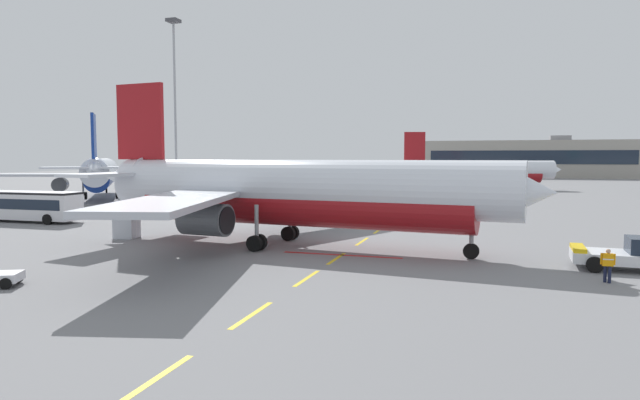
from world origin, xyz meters
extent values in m
cube|color=yellow|center=(18.00, 0.96, 0.00)|extent=(0.24, 4.00, 0.01)
cube|color=yellow|center=(18.00, 7.76, 0.00)|extent=(0.24, 4.00, 0.01)
cube|color=yellow|center=(18.00, 14.80, 0.00)|extent=(0.24, 4.00, 0.01)
cube|color=yellow|center=(18.00, 20.67, 0.00)|extent=(0.24, 4.00, 0.01)
cube|color=yellow|center=(18.00, 28.03, 0.00)|extent=(0.24, 4.00, 0.01)
cube|color=yellow|center=(18.00, 34.53, 0.00)|extent=(0.24, 4.00, 0.01)
cube|color=yellow|center=(18.00, 41.43, 0.00)|extent=(0.24, 4.00, 0.01)
cube|color=yellow|center=(18.00, 48.89, 0.00)|extent=(0.24, 4.00, 0.01)
cube|color=yellow|center=(18.00, 55.27, 0.00)|extent=(0.24, 4.00, 0.01)
cube|color=yellow|center=(18.00, 62.60, 0.00)|extent=(0.24, 4.00, 0.01)
cube|color=yellow|center=(18.00, 68.87, 0.00)|extent=(0.24, 4.00, 0.01)
cube|color=yellow|center=(18.00, 75.00, 0.00)|extent=(0.24, 4.00, 0.01)
cube|color=yellow|center=(18.00, 81.05, 0.00)|extent=(0.24, 4.00, 0.01)
cube|color=yellow|center=(18.00, 87.42, 0.00)|extent=(0.24, 4.00, 0.01)
cube|color=#B21414|center=(18.00, 22.00, 0.00)|extent=(8.00, 0.40, 0.01)
cylinder|color=silver|center=(14.29, 24.23, 4.30)|extent=(30.33, 6.76, 3.80)
cylinder|color=maroon|center=(14.29, 24.23, 3.26)|extent=(24.73, 5.91, 3.50)
cone|color=silver|center=(29.27, 22.74, 4.30)|extent=(3.85, 4.05, 3.72)
cone|color=silver|center=(-1.38, 25.79, 4.78)|extent=(4.50, 3.63, 3.23)
cube|color=#192333|center=(28.22, 22.85, 4.97)|extent=(1.87, 2.99, 0.60)
cube|color=maroon|center=(0.36, 25.62, 9.20)|extent=(4.41, 0.79, 6.00)
cube|color=silver|center=(-0.02, 28.87, 5.06)|extent=(3.82, 6.69, 0.24)
cube|color=silver|center=(-0.66, 22.50, 5.06)|extent=(3.82, 6.69, 0.24)
cube|color=#B7BCC6|center=(11.18, 33.09, 3.83)|extent=(11.53, 17.44, 0.36)
cube|color=#B7BCC6|center=(9.49, 16.17, 3.83)|extent=(8.66, 17.65, 0.36)
cylinder|color=#4C4F54|center=(10.73, 30.11, 2.38)|extent=(3.39, 2.41, 2.10)
cylinder|color=black|center=(12.32, 29.96, 2.38)|extent=(0.30, 1.79, 1.79)
cylinder|color=#4C4F54|center=(9.64, 19.17, 2.38)|extent=(3.39, 2.41, 2.10)
cylinder|color=black|center=(11.23, 19.01, 2.38)|extent=(0.30, 1.79, 1.79)
cylinder|color=gray|center=(26.13, 23.05, 1.83)|extent=(0.28, 0.28, 2.67)
cylinder|color=black|center=(26.13, 23.05, 0.50)|extent=(1.01, 0.38, 0.99)
cylinder|color=gray|center=(12.56, 27.02, 1.86)|extent=(0.28, 0.28, 2.61)
cylinder|color=black|center=(12.59, 27.37, 0.55)|extent=(1.13, 0.46, 1.10)
cylinder|color=black|center=(12.52, 26.67, 0.55)|extent=(1.13, 0.46, 1.10)
cylinder|color=gray|center=(12.04, 21.84, 1.86)|extent=(0.28, 0.28, 2.61)
cylinder|color=black|center=(12.08, 22.19, 0.55)|extent=(1.13, 0.46, 1.10)
cylinder|color=black|center=(12.01, 21.50, 0.55)|extent=(1.13, 0.46, 1.10)
cube|color=silver|center=(34.79, 22.19, 0.70)|extent=(6.12, 3.06, 0.60)
cube|color=yellow|center=(32.15, 22.31, 1.12)|extent=(0.81, 2.55, 0.24)
cylinder|color=black|center=(32.81, 20.88, 0.45)|extent=(0.92, 0.44, 0.90)
cylinder|color=black|center=(32.93, 23.67, 0.45)|extent=(0.92, 0.44, 0.90)
cylinder|color=silver|center=(25.60, 97.99, 3.94)|extent=(27.48, 10.74, 3.48)
cylinder|color=maroon|center=(25.60, 97.99, 2.98)|extent=(22.46, 9.10, 3.20)
cone|color=silver|center=(38.87, 101.69, 3.94)|extent=(4.00, 4.14, 3.41)
cone|color=silver|center=(11.71, 94.13, 4.37)|extent=(4.50, 3.88, 2.96)
cube|color=#192333|center=(37.95, 101.43, 4.54)|extent=(2.11, 2.91, 0.55)
cube|color=maroon|center=(13.26, 94.56, 8.42)|extent=(3.97, 1.40, 5.49)
cube|color=silver|center=(11.85, 97.21, 4.63)|extent=(4.39, 6.43, 0.22)
cube|color=silver|center=(13.42, 91.56, 4.63)|extent=(4.39, 6.43, 0.22)
cube|color=#B7BCC6|center=(20.01, 104.51, 3.50)|extent=(5.40, 15.81, 0.33)
cube|color=#B7BCC6|center=(24.18, 89.52, 3.50)|extent=(12.50, 15.28, 0.33)
cylinder|color=#4C4F54|center=(20.61, 101.83, 2.17)|extent=(3.34, 2.64, 1.92)
cylinder|color=black|center=(22.03, 102.22, 2.17)|extent=(0.54, 1.60, 1.63)
cylinder|color=#4C4F54|center=(23.31, 92.13, 2.17)|extent=(3.34, 2.64, 1.92)
cylinder|color=black|center=(24.73, 92.52, 2.17)|extent=(0.54, 1.60, 1.63)
cylinder|color=gray|center=(36.10, 100.91, 1.67)|extent=(0.26, 0.26, 2.44)
cylinder|color=black|center=(36.10, 100.91, 0.45)|extent=(0.94, 0.49, 0.91)
cylinder|color=gray|center=(23.20, 99.79, 1.70)|extent=(0.26, 0.26, 2.39)
cylinder|color=black|center=(23.11, 100.10, 0.50)|extent=(1.06, 0.58, 1.01)
cylinder|color=black|center=(23.29, 99.48, 0.50)|extent=(1.06, 0.58, 1.01)
cylinder|color=gray|center=(24.48, 95.21, 1.70)|extent=(0.26, 0.26, 2.39)
cylinder|color=black|center=(24.39, 95.52, 0.50)|extent=(1.06, 0.58, 1.01)
cylinder|color=black|center=(24.56, 94.90, 0.50)|extent=(1.06, 0.58, 1.01)
cylinder|color=silver|center=(-30.75, 59.46, 4.25)|extent=(20.30, 26.40, 3.75)
cylinder|color=navy|center=(-30.75, 59.46, 3.22)|extent=(16.85, 21.72, 3.45)
cone|color=silver|center=(-39.37, 71.57, 4.25)|extent=(5.00, 4.95, 3.68)
cone|color=silver|center=(-21.72, 46.78, 4.72)|extent=(5.01, 5.23, 3.19)
cube|color=#192333|center=(-38.77, 70.73, 4.91)|extent=(3.21, 2.92, 0.59)
cube|color=navy|center=(-22.73, 48.19, 9.09)|extent=(2.81, 3.75, 5.93)
cube|color=silver|center=(-24.90, 45.79, 5.00)|extent=(6.98, 6.24, 0.24)
cube|color=silver|center=(-19.75, 49.46, 5.00)|extent=(6.98, 6.24, 0.24)
cube|color=#B7BCC6|center=(-35.31, 51.39, 3.78)|extent=(17.45, 9.23, 0.36)
cube|color=#B7BCC6|center=(-21.63, 61.13, 3.78)|extent=(13.57, 16.45, 0.36)
cylinder|color=#4C4F54|center=(-32.81, 52.99, 2.35)|extent=(3.52, 3.78, 2.07)
cylinder|color=black|center=(-33.73, 54.28, 2.35)|extent=(1.51, 1.12, 1.76)
cylinder|color=#4C4F54|center=(-23.96, 59.29, 2.35)|extent=(3.52, 3.78, 2.07)
cylinder|color=black|center=(-24.87, 60.58, 2.35)|extent=(1.51, 1.12, 1.76)
cylinder|color=gray|center=(-37.57, 69.04, 1.81)|extent=(0.28, 0.28, 2.63)
cylinder|color=black|center=(-37.57, 69.04, 0.49)|extent=(0.79, 0.96, 0.98)
cylinder|color=gray|center=(-31.69, 56.36, 1.83)|extent=(0.28, 0.28, 2.58)
cylinder|color=black|center=(-31.98, 56.16, 0.54)|extent=(0.91, 1.09, 1.09)
cylinder|color=black|center=(-31.41, 56.56, 0.54)|extent=(0.91, 1.09, 1.09)
cylinder|color=gray|center=(-27.51, 59.34, 1.83)|extent=(0.28, 0.28, 2.58)
cylinder|color=black|center=(-27.79, 59.14, 0.54)|extent=(0.91, 1.09, 1.09)
cylinder|color=black|center=(-27.23, 59.54, 0.54)|extent=(0.91, 1.09, 1.09)
cube|color=silver|center=(-16.79, 30.59, 1.65)|extent=(12.03, 2.83, 2.70)
cube|color=#192333|center=(-16.79, 30.59, 1.85)|extent=(11.07, 2.86, 1.00)
cube|color=black|center=(-16.79, 30.59, 2.88)|extent=(12.05, 2.85, 0.20)
cylinder|color=black|center=(-12.72, 31.98, 0.50)|extent=(1.00, 0.33, 1.00)
cylinder|color=black|center=(-12.69, 29.28, 0.50)|extent=(1.00, 0.33, 1.00)
cylinder|color=black|center=(-20.40, 31.90, 0.50)|extent=(1.00, 0.33, 1.00)
cube|color=black|center=(-11.05, 43.83, 0.74)|extent=(3.69, 7.33, 0.60)
cube|color=#606638|center=(-10.61, 46.10, 1.59)|extent=(2.72, 2.78, 1.10)
cube|color=#192333|center=(-10.39, 47.23, 1.69)|extent=(1.90, 0.43, 0.64)
cube|color=silver|center=(-11.24, 42.87, 2.09)|extent=(3.27, 5.13, 2.10)
cylinder|color=black|center=(-11.80, 46.26, 0.48)|extent=(0.46, 1.00, 0.96)
cylinder|color=black|center=(-9.44, 45.80, 0.48)|extent=(0.46, 1.00, 0.96)
cylinder|color=black|center=(-12.66, 41.86, 0.48)|extent=(0.46, 1.00, 0.96)
cylinder|color=black|center=(-10.30, 41.40, 0.48)|extent=(0.46, 1.00, 0.96)
cylinder|color=black|center=(4.24, 9.47, 0.28)|extent=(0.58, 0.40, 0.56)
cylinder|color=black|center=(4.82, 8.20, 0.28)|extent=(0.58, 0.40, 0.56)
cylinder|color=#191E38|center=(32.89, 18.45, 0.43)|extent=(0.16, 0.16, 0.86)
cylinder|color=#191E38|center=(33.07, 18.30, 0.43)|extent=(0.16, 0.16, 0.86)
cube|color=orange|center=(32.98, 18.37, 1.19)|extent=(0.51, 0.23, 0.65)
cube|color=silver|center=(32.98, 18.37, 1.22)|extent=(0.52, 0.24, 0.06)
sphere|color=tan|center=(32.98, 18.37, 1.63)|extent=(0.23, 0.23, 0.23)
cylinder|color=orange|center=(32.68, 18.41, 1.22)|extent=(0.09, 0.09, 0.58)
cylinder|color=orange|center=(33.28, 18.34, 1.22)|extent=(0.09, 0.09, 0.58)
cube|color=#B7BCC6|center=(-0.22, 24.32, 0.80)|extent=(1.82, 1.79, 1.60)
cube|color=silver|center=(-0.22, 24.32, 0.80)|extent=(1.61, 0.29, 1.36)
cylinder|color=slate|center=(-20.13, 63.81, 0.30)|extent=(0.70, 0.70, 0.60)
cylinder|color=#9EA0A5|center=(-20.13, 63.81, 13.58)|extent=(0.36, 0.36, 27.16)
cube|color=#3F3F44|center=(-20.13, 63.81, 27.41)|extent=(1.80, 1.80, 0.50)
cube|color=#9E998E|center=(38.56, 174.14, 5.68)|extent=(63.32, 21.28, 11.37)
cube|color=#192333|center=(38.56, 163.44, 6.25)|extent=(58.26, 0.12, 4.09)
cube|color=gray|center=(48.06, 174.14, 12.17)|extent=(6.00, 5.00, 1.60)
camera|label=1|loc=(27.09, -12.29, 6.42)|focal=30.79mm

